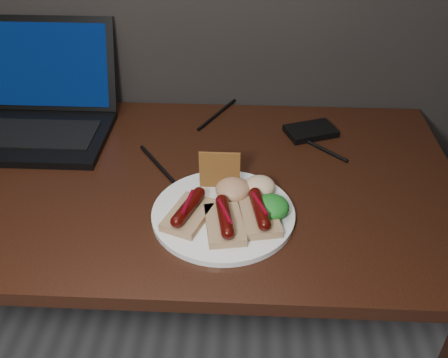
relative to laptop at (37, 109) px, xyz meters
name	(u,v)px	position (x,y,z in m)	size (l,w,h in m)	color
desk	(147,207)	(0.30, -0.20, -0.14)	(1.40, 0.70, 0.75)	#33190C
laptop	(37,109)	(0.00, 0.00, 0.00)	(0.37, 0.33, 0.25)	black
hard_drive	(311,131)	(0.69, 0.00, -0.05)	(0.12, 0.08, 0.02)	black
desk_cables	(164,140)	(0.33, -0.05, -0.05)	(0.88, 0.43, 0.01)	black
plate	(223,214)	(0.49, -0.33, -0.05)	(0.29, 0.29, 0.01)	white
bread_sausage_left	(189,211)	(0.42, -0.35, -0.03)	(0.11, 0.13, 0.04)	tan
bread_sausage_center	(225,221)	(0.49, -0.38, -0.03)	(0.09, 0.13, 0.04)	tan
bread_sausage_right	(259,213)	(0.56, -0.35, -0.03)	(0.09, 0.13, 0.04)	tan
crispbread	(220,170)	(0.47, -0.25, 0.00)	(0.09, 0.01, 0.09)	#995B29
salad_greens	(272,207)	(0.58, -0.33, -0.02)	(0.07, 0.07, 0.04)	#115410
salsa_mound	(233,189)	(0.50, -0.28, -0.02)	(0.07, 0.07, 0.04)	maroon
coleslaw_mound	(260,186)	(0.56, -0.26, -0.02)	(0.06, 0.06, 0.04)	beige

